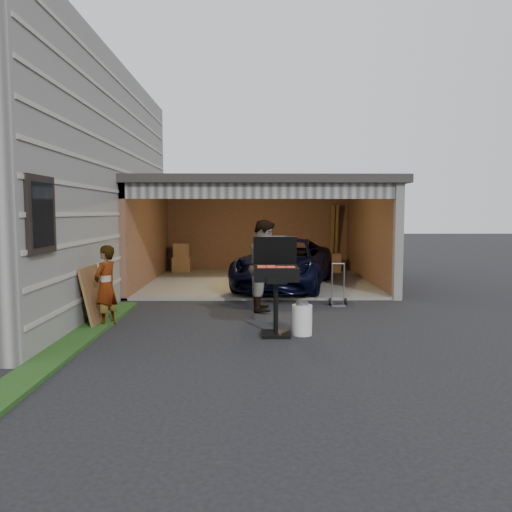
% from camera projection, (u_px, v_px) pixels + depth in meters
% --- Properties ---
extents(ground, '(80.00, 80.00, 0.00)m').
position_uv_depth(ground, '(221.00, 339.00, 8.02)').
color(ground, black).
rests_on(ground, ground).
extents(groundcover_strip, '(0.50, 8.00, 0.06)m').
position_uv_depth(groundcover_strip, '(56.00, 355.00, 6.99)').
color(groundcover_strip, '#193814').
rests_on(groundcover_strip, ground).
extents(garage, '(6.80, 6.30, 2.90)m').
position_uv_depth(garage, '(260.00, 218.00, 14.63)').
color(garage, '#605E59').
rests_on(garage, ground).
extents(minivan, '(3.21, 4.99, 1.28)m').
position_uv_depth(minivan, '(285.00, 265.00, 13.16)').
color(minivan, black).
rests_on(minivan, ground).
extents(woman, '(0.51, 0.62, 1.45)m').
position_uv_depth(woman, '(106.00, 286.00, 8.89)').
color(woman, '#B2BEE0').
rests_on(woman, ground).
extents(man, '(0.74, 0.94, 1.88)m').
position_uv_depth(man, '(266.00, 265.00, 10.32)').
color(man, '#4D271E').
rests_on(man, ground).
extents(bbq_grill, '(0.73, 0.64, 1.63)m').
position_uv_depth(bbq_grill, '(276.00, 277.00, 8.19)').
color(bbq_grill, black).
rests_on(bbq_grill, ground).
extents(propane_tank, '(0.39, 0.39, 0.50)m').
position_uv_depth(propane_tank, '(302.00, 320.00, 8.27)').
color(propane_tank, white).
rests_on(propane_tank, ground).
extents(plywood_panel, '(0.27, 0.96, 1.06)m').
position_uv_depth(plywood_panel, '(94.00, 296.00, 9.00)').
color(plywood_panel, brown).
rests_on(plywood_panel, ground).
extents(hand_truck, '(0.39, 0.29, 0.94)m').
position_uv_depth(hand_truck, '(338.00, 297.00, 10.89)').
color(hand_truck, gray).
rests_on(hand_truck, ground).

